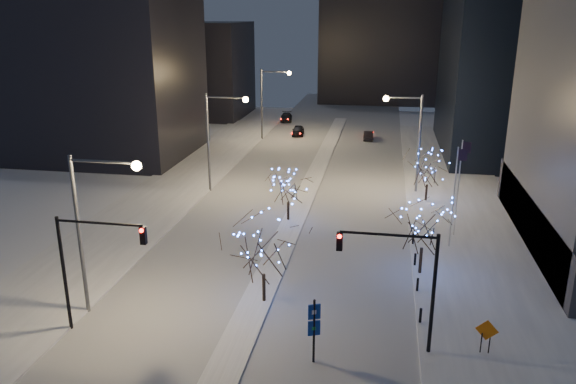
% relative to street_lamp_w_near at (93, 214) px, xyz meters
% --- Properties ---
extents(ground, '(160.00, 160.00, 0.00)m').
position_rel_street_lamp_w_near_xyz_m(ground, '(8.94, -2.00, -6.50)').
color(ground, white).
rests_on(ground, ground).
extents(road, '(20.00, 130.00, 0.02)m').
position_rel_street_lamp_w_near_xyz_m(road, '(8.94, 33.00, -6.49)').
color(road, '#9DA2AB').
rests_on(road, ground).
extents(median, '(2.00, 80.00, 0.15)m').
position_rel_street_lamp_w_near_xyz_m(median, '(8.94, 28.00, -6.42)').
color(median, white).
rests_on(median, ground).
extents(east_sidewalk, '(10.00, 90.00, 0.15)m').
position_rel_street_lamp_w_near_xyz_m(east_sidewalk, '(23.94, 18.00, -6.42)').
color(east_sidewalk, white).
rests_on(east_sidewalk, ground).
extents(west_sidewalk, '(8.00, 90.00, 0.15)m').
position_rel_street_lamp_w_near_xyz_m(west_sidewalk, '(-5.06, 18.00, -6.42)').
color(west_sidewalk, white).
rests_on(west_sidewalk, ground).
extents(filler_west_near, '(22.00, 18.00, 24.00)m').
position_rel_street_lamp_w_near_xyz_m(filler_west_near, '(-19.06, 38.00, 5.50)').
color(filler_west_near, black).
rests_on(filler_west_near, ground).
extents(filler_west_far, '(18.00, 16.00, 16.00)m').
position_rel_street_lamp_w_near_xyz_m(filler_west_far, '(-17.06, 68.00, 1.50)').
color(filler_west_far, black).
rests_on(filler_west_far, ground).
extents(street_lamp_w_near, '(4.40, 0.56, 10.00)m').
position_rel_street_lamp_w_near_xyz_m(street_lamp_w_near, '(0.00, 0.00, 0.00)').
color(street_lamp_w_near, '#595E66').
rests_on(street_lamp_w_near, ground).
extents(street_lamp_w_mid, '(4.40, 0.56, 10.00)m').
position_rel_street_lamp_w_near_xyz_m(street_lamp_w_mid, '(0.00, 25.00, 0.00)').
color(street_lamp_w_mid, '#595E66').
rests_on(street_lamp_w_mid, ground).
extents(street_lamp_w_far, '(4.40, 0.56, 10.00)m').
position_rel_street_lamp_w_near_xyz_m(street_lamp_w_far, '(0.00, 50.00, 0.00)').
color(street_lamp_w_far, '#595E66').
rests_on(street_lamp_w_far, ground).
extents(street_lamp_east, '(3.90, 0.56, 10.00)m').
position_rel_street_lamp_w_near_xyz_m(street_lamp_east, '(19.02, 28.00, -0.05)').
color(street_lamp_east, '#595E66').
rests_on(street_lamp_east, ground).
extents(traffic_signal_west, '(5.26, 0.43, 7.00)m').
position_rel_street_lamp_w_near_xyz_m(traffic_signal_west, '(0.50, -2.00, -1.74)').
color(traffic_signal_west, black).
rests_on(traffic_signal_west, ground).
extents(traffic_signal_east, '(5.26, 0.43, 7.00)m').
position_rel_street_lamp_w_near_xyz_m(traffic_signal_east, '(17.88, -1.00, -1.74)').
color(traffic_signal_east, black).
rests_on(traffic_signal_east, ground).
extents(flagpoles, '(1.35, 2.60, 8.00)m').
position_rel_street_lamp_w_near_xyz_m(flagpoles, '(22.30, 15.25, -1.70)').
color(flagpoles, silver).
rests_on(flagpoles, east_sidewalk).
extents(bollards, '(0.16, 12.16, 0.90)m').
position_rel_street_lamp_w_near_xyz_m(bollards, '(19.14, 8.00, -5.90)').
color(bollards, black).
rests_on(bollards, east_sidewalk).
extents(car_near, '(2.06, 4.35, 1.44)m').
position_rel_street_lamp_w_near_xyz_m(car_near, '(3.68, 53.56, -5.78)').
color(car_near, black).
rests_on(car_near, ground).
extents(car_mid, '(1.41, 3.88, 1.27)m').
position_rel_street_lamp_w_near_xyz_m(car_mid, '(14.19, 52.35, -5.86)').
color(car_mid, black).
rests_on(car_mid, ground).
extents(car_far, '(2.51, 4.87, 1.35)m').
position_rel_street_lamp_w_near_xyz_m(car_far, '(-0.03, 64.43, -5.82)').
color(car_far, black).
rests_on(car_far, ground).
extents(holiday_tree_median_near, '(5.23, 5.23, 6.00)m').
position_rel_street_lamp_w_near_xyz_m(holiday_tree_median_near, '(9.44, 2.98, -2.62)').
color(holiday_tree_median_near, black).
rests_on(holiday_tree_median_near, median).
extents(holiday_tree_median_far, '(4.72, 4.72, 4.60)m').
position_rel_street_lamp_w_near_xyz_m(holiday_tree_median_far, '(8.44, 17.68, -3.38)').
color(holiday_tree_median_far, black).
rests_on(holiday_tree_median_far, median).
extents(holiday_tree_plaza_near, '(5.25, 5.25, 5.41)m').
position_rel_street_lamp_w_near_xyz_m(holiday_tree_plaza_near, '(19.44, 8.80, -2.87)').
color(holiday_tree_plaza_near, black).
rests_on(holiday_tree_plaza_near, east_sidewalk).
extents(holiday_tree_plaza_far, '(5.25, 5.25, 5.00)m').
position_rel_street_lamp_w_near_xyz_m(holiday_tree_plaza_far, '(20.79, 25.23, -3.21)').
color(holiday_tree_plaza_far, black).
rests_on(holiday_tree_plaza_far, east_sidewalk).
extents(wayfinding_sign, '(0.64, 0.32, 3.71)m').
position_rel_street_lamp_w_near_xyz_m(wayfinding_sign, '(13.38, -2.84, -4.22)').
color(wayfinding_sign, black).
rests_on(wayfinding_sign, ground).
extents(construction_sign, '(1.19, 0.30, 2.00)m').
position_rel_street_lamp_w_near_xyz_m(construction_sign, '(22.41, -0.61, -5.15)').
color(construction_sign, black).
rests_on(construction_sign, east_sidewalk).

